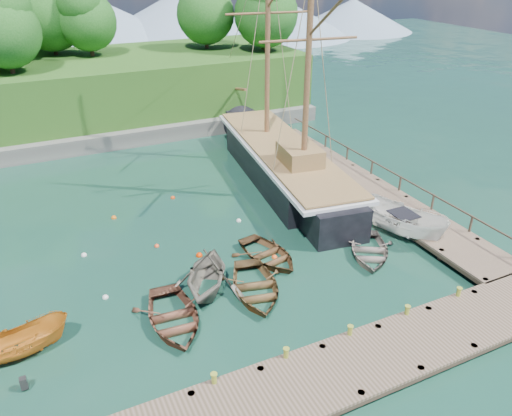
# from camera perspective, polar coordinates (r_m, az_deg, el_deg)

# --- Properties ---
(ground) EXTENTS (160.00, 160.00, 0.00)m
(ground) POSITION_cam_1_polar(r_m,az_deg,el_deg) (24.55, -0.29, -9.46)
(ground) COLOR #183A2D
(ground) RESTS_ON ground
(dock_near) EXTENTS (20.00, 3.20, 1.10)m
(dock_near) POSITION_cam_1_polar(r_m,az_deg,el_deg) (20.95, 12.89, -16.54)
(dock_near) COLOR brown
(dock_near) RESTS_ON ground
(dock_east) EXTENTS (3.20, 24.00, 1.10)m
(dock_east) POSITION_cam_1_polar(r_m,az_deg,el_deg) (34.81, 12.01, 2.57)
(dock_east) COLOR brown
(dock_east) RESTS_ON ground
(bollard_0) EXTENTS (0.26, 0.26, 0.45)m
(bollard_0) POSITION_cam_1_polar(r_m,az_deg,el_deg) (19.93, -4.72, -20.44)
(bollard_0) COLOR olive
(bollard_0) RESTS_ON ground
(bollard_1) EXTENTS (0.26, 0.26, 0.45)m
(bollard_1) POSITION_cam_1_polar(r_m,az_deg,el_deg) (20.79, 3.39, -17.82)
(bollard_1) COLOR olive
(bollard_1) RESTS_ON ground
(bollard_2) EXTENTS (0.26, 0.26, 0.45)m
(bollard_2) POSITION_cam_1_polar(r_m,az_deg,el_deg) (22.02, 10.51, -15.17)
(bollard_2) COLOR olive
(bollard_2) RESTS_ON ground
(bollard_3) EXTENTS (0.26, 0.26, 0.45)m
(bollard_3) POSITION_cam_1_polar(r_m,az_deg,el_deg) (23.58, 16.63, -12.66)
(bollard_3) COLOR olive
(bollard_3) RESTS_ON ground
(bollard_4) EXTENTS (0.26, 0.26, 0.45)m
(bollard_4) POSITION_cam_1_polar(r_m,az_deg,el_deg) (25.40, 21.83, -10.36)
(bollard_4) COLOR olive
(bollard_4) RESTS_ON ground
(rowboat_0) EXTENTS (3.63, 4.84, 0.95)m
(rowboat_0) POSITION_cam_1_polar(r_m,az_deg,el_deg) (22.98, -9.38, -12.92)
(rowboat_0) COLOR brown
(rowboat_0) RESTS_ON ground
(rowboat_1) EXTENTS (5.45, 5.65, 2.29)m
(rowboat_1) POSITION_cam_1_polar(r_m,az_deg,el_deg) (24.67, -5.59, -9.41)
(rowboat_1) COLOR #6C675A
(rowboat_1) RESTS_ON ground
(rowboat_2) EXTENTS (4.24, 5.20, 0.95)m
(rowboat_2) POSITION_cam_1_polar(r_m,az_deg,el_deg) (24.41, -0.10, -9.71)
(rowboat_2) COLOR brown
(rowboat_2) RESTS_ON ground
(rowboat_3) EXTENTS (4.73, 5.12, 0.87)m
(rowboat_3) POSITION_cam_1_polar(r_m,az_deg,el_deg) (27.81, 12.75, -5.33)
(rowboat_3) COLOR slate
(rowboat_3) RESTS_ON ground
(rowboat_4) EXTENTS (3.67, 4.60, 0.85)m
(rowboat_4) POSITION_cam_1_polar(r_m,az_deg,el_deg) (26.82, 1.39, -5.89)
(rowboat_4) COLOR #50351D
(rowboat_4) RESTS_ON ground
(motorboat_orange) EXTENTS (3.98, 1.96, 1.47)m
(motorboat_orange) POSITION_cam_1_polar(r_m,az_deg,el_deg) (23.30, -24.86, -14.94)
(motorboat_orange) COLOR #C7741D
(motorboat_orange) RESTS_ON ground
(cabin_boat_white) EXTENTS (3.69, 5.86, 2.12)m
(cabin_boat_white) POSITION_cam_1_polar(r_m,az_deg,el_deg) (30.13, 16.17, -3.03)
(cabin_boat_white) COLOR white
(cabin_boat_white) RESTS_ON ground
(schooner) EXTENTS (7.02, 25.75, 18.59)m
(schooner) POSITION_cam_1_polar(r_m,az_deg,el_deg) (35.65, 3.11, 4.83)
(schooner) COLOR black
(schooner) RESTS_ON ground
(mooring_buoy_0) EXTENTS (0.30, 0.30, 0.30)m
(mooring_buoy_0) POSITION_cam_1_polar(r_m,az_deg,el_deg) (25.17, -16.83, -9.80)
(mooring_buoy_0) COLOR silver
(mooring_buoy_0) RESTS_ON ground
(mooring_buoy_1) EXTENTS (0.27, 0.27, 0.27)m
(mooring_buoy_1) POSITION_cam_1_polar(r_m,az_deg,el_deg) (28.46, -11.27, -4.33)
(mooring_buoy_1) COLOR #EA481C
(mooring_buoy_1) RESTS_ON ground
(mooring_buoy_2) EXTENTS (0.36, 0.36, 0.36)m
(mooring_buoy_2) POSITION_cam_1_polar(r_m,az_deg,el_deg) (27.28, -6.50, -5.46)
(mooring_buoy_2) COLOR red
(mooring_buoy_2) RESTS_ON ground
(mooring_buoy_3) EXTENTS (0.30, 0.30, 0.30)m
(mooring_buoy_3) POSITION_cam_1_polar(r_m,az_deg,el_deg) (30.44, -2.00, -1.52)
(mooring_buoy_3) COLOR silver
(mooring_buoy_3) RESTS_ON ground
(mooring_buoy_4) EXTENTS (0.32, 0.32, 0.32)m
(mooring_buoy_4) POSITION_cam_1_polar(r_m,az_deg,el_deg) (31.98, -15.93, -1.13)
(mooring_buoy_4) COLOR #D96211
(mooring_buoy_4) RESTS_ON ground
(mooring_buoy_5) EXTENTS (0.30, 0.30, 0.30)m
(mooring_buoy_5) POSITION_cam_1_polar(r_m,az_deg,el_deg) (33.66, -9.48, 1.10)
(mooring_buoy_5) COLOR #CF3F11
(mooring_buoy_5) RESTS_ON ground
(mooring_buoy_6) EXTENTS (0.31, 0.31, 0.31)m
(mooring_buoy_6) POSITION_cam_1_polar(r_m,az_deg,el_deg) (28.68, -19.06, -5.17)
(mooring_buoy_6) COLOR silver
(mooring_buoy_6) RESTS_ON ground
(mooring_buoy_7) EXTENTS (0.32, 0.32, 0.32)m
(mooring_buoy_7) POSITION_cam_1_polar(r_m,az_deg,el_deg) (26.96, 2.12, -5.71)
(mooring_buoy_7) COLOR #F65318
(mooring_buoy_7) RESTS_ON ground
(distant_ridge) EXTENTS (117.00, 40.00, 10.00)m
(distant_ridge) POSITION_cam_1_polar(r_m,az_deg,el_deg) (89.26, -18.29, 19.56)
(distant_ridge) COLOR #728CA5
(distant_ridge) RESTS_ON ground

